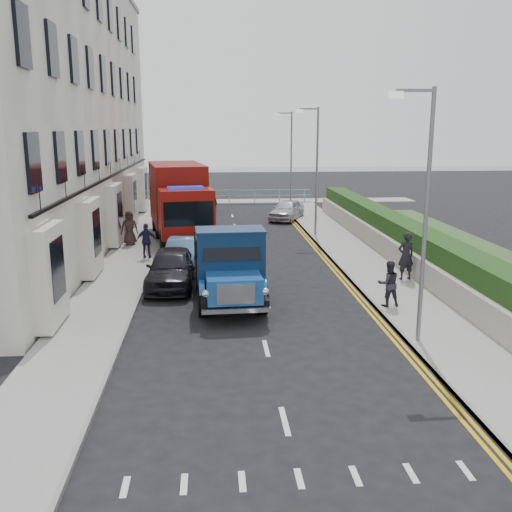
{
  "coord_description": "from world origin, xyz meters",
  "views": [
    {
      "loc": [
        -1.45,
        -16.74,
        6.01
      ],
      "look_at": [
        0.15,
        3.39,
        1.4
      ],
      "focal_mm": 40.0,
      "sensor_mm": 36.0,
      "label": 1
    }
  ],
  "objects_px": {
    "lamp_mid": "(315,164)",
    "pedestrian_east_near": "(406,256)",
    "bedford_lorry": "(230,271)",
    "red_lorry": "(179,200)",
    "lamp_far": "(289,155)",
    "parked_car_front": "(171,268)",
    "lamp_near": "(422,203)"
  },
  "relations": [
    {
      "from": "red_lorry",
      "to": "parked_car_front",
      "type": "distance_m",
      "value": 9.35
    },
    {
      "from": "lamp_near",
      "to": "pedestrian_east_near",
      "type": "distance_m",
      "value": 7.3
    },
    {
      "from": "parked_car_front",
      "to": "pedestrian_east_near",
      "type": "xyz_separation_m",
      "value": [
        9.1,
        -0.11,
        0.33
      ]
    },
    {
      "from": "lamp_mid",
      "to": "red_lorry",
      "type": "bearing_deg",
      "value": -178.07
    },
    {
      "from": "lamp_mid",
      "to": "lamp_far",
      "type": "bearing_deg",
      "value": 90.0
    },
    {
      "from": "lamp_far",
      "to": "parked_car_front",
      "type": "distance_m",
      "value": 21.03
    },
    {
      "from": "lamp_near",
      "to": "lamp_mid",
      "type": "relative_size",
      "value": 1.0
    },
    {
      "from": "lamp_far",
      "to": "red_lorry",
      "type": "distance_m",
      "value": 12.73
    },
    {
      "from": "lamp_mid",
      "to": "red_lorry",
      "type": "height_order",
      "value": "lamp_mid"
    },
    {
      "from": "lamp_far",
      "to": "pedestrian_east_near",
      "type": "height_order",
      "value": "lamp_far"
    },
    {
      "from": "lamp_far",
      "to": "parked_car_front",
      "type": "xyz_separation_m",
      "value": [
        -7.18,
        -19.49,
        -3.26
      ]
    },
    {
      "from": "bedford_lorry",
      "to": "red_lorry",
      "type": "bearing_deg",
      "value": 98.32
    },
    {
      "from": "lamp_mid",
      "to": "lamp_near",
      "type": "bearing_deg",
      "value": -90.0
    },
    {
      "from": "bedford_lorry",
      "to": "red_lorry",
      "type": "relative_size",
      "value": 0.72
    },
    {
      "from": "lamp_near",
      "to": "bedford_lorry",
      "type": "height_order",
      "value": "lamp_near"
    },
    {
      "from": "lamp_mid",
      "to": "red_lorry",
      "type": "distance_m",
      "value": 7.56
    },
    {
      "from": "lamp_near",
      "to": "parked_car_front",
      "type": "distance_m",
      "value": 10.22
    },
    {
      "from": "lamp_mid",
      "to": "parked_car_front",
      "type": "height_order",
      "value": "lamp_mid"
    },
    {
      "from": "lamp_mid",
      "to": "bedford_lorry",
      "type": "distance_m",
      "value": 13.41
    },
    {
      "from": "red_lorry",
      "to": "pedestrian_east_near",
      "type": "relative_size",
      "value": 4.23
    },
    {
      "from": "bedford_lorry",
      "to": "pedestrian_east_near",
      "type": "relative_size",
      "value": 3.03
    },
    {
      "from": "bedford_lorry",
      "to": "parked_car_front",
      "type": "bearing_deg",
      "value": 126.64
    },
    {
      "from": "lamp_far",
      "to": "parked_car_front",
      "type": "bearing_deg",
      "value": -110.22
    },
    {
      "from": "lamp_mid",
      "to": "pedestrian_east_near",
      "type": "xyz_separation_m",
      "value": [
        1.92,
        -9.6,
        -2.93
      ]
    },
    {
      "from": "lamp_near",
      "to": "red_lorry",
      "type": "bearing_deg",
      "value": 114.94
    },
    {
      "from": "lamp_near",
      "to": "pedestrian_east_near",
      "type": "xyz_separation_m",
      "value": [
        1.92,
        6.4,
        -2.93
      ]
    },
    {
      "from": "bedford_lorry",
      "to": "parked_car_front",
      "type": "height_order",
      "value": "bedford_lorry"
    },
    {
      "from": "lamp_mid",
      "to": "pedestrian_east_near",
      "type": "bearing_deg",
      "value": -78.68
    },
    {
      "from": "lamp_near",
      "to": "bedford_lorry",
      "type": "xyz_separation_m",
      "value": [
        -5.03,
        3.88,
        -2.77
      ]
    },
    {
      "from": "lamp_far",
      "to": "lamp_mid",
      "type": "bearing_deg",
      "value": -90.0
    },
    {
      "from": "pedestrian_east_near",
      "to": "parked_car_front",
      "type": "bearing_deg",
      "value": -12.19
    },
    {
      "from": "lamp_mid",
      "to": "parked_car_front",
      "type": "distance_m",
      "value": 12.34
    }
  ]
}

